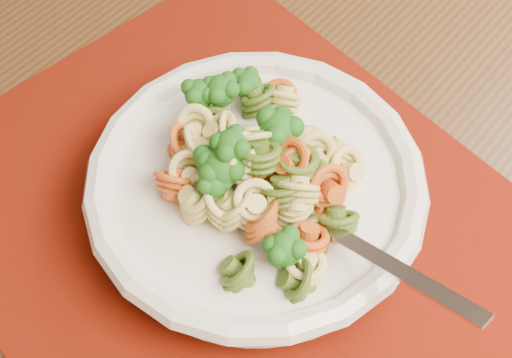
% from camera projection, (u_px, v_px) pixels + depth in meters
% --- Properties ---
extents(dining_table, '(1.75, 1.34, 0.74)m').
position_uv_depth(dining_table, '(314.00, 250.00, 0.61)').
color(dining_table, '#4C2D15').
rests_on(dining_table, ground).
extents(placemat, '(0.56, 0.50, 0.00)m').
position_uv_depth(placemat, '(245.00, 232.00, 0.52)').
color(placemat, '#661404').
rests_on(placemat, dining_table).
extents(pasta_bowl, '(0.24, 0.24, 0.05)m').
position_uv_depth(pasta_bowl, '(256.00, 188.00, 0.50)').
color(pasta_bowl, silver).
rests_on(pasta_bowl, placemat).
extents(pasta_broccoli_heap, '(0.21, 0.21, 0.06)m').
position_uv_depth(pasta_broccoli_heap, '(256.00, 174.00, 0.49)').
color(pasta_broccoli_heap, '#D7C46A').
rests_on(pasta_broccoli_heap, pasta_bowl).
extents(fork, '(0.18, 0.08, 0.08)m').
position_uv_depth(fork, '(311.00, 219.00, 0.47)').
color(fork, silver).
rests_on(fork, pasta_bowl).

